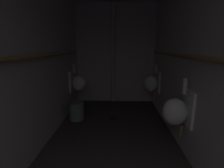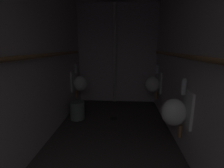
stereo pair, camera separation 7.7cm
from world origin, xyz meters
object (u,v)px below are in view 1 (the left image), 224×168
object	(u,v)px
urinal_right_mid	(177,111)
standpipe_back_wall	(113,55)
urinal_left_mid	(78,83)
floor_drain	(113,118)
waste_bin	(77,111)
urinal_right_far	(152,83)

from	to	relation	value
urinal_right_mid	standpipe_back_wall	distance (m)	2.25
urinal_left_mid	floor_drain	xyz separation A→B (m)	(0.79, -0.49, -0.59)
urinal_right_mid	floor_drain	world-z (taller)	urinal_right_mid
waste_bin	urinal_right_far	bearing A→B (deg)	20.42
urinal_right_far	standpipe_back_wall	size ratio (longest dim) A/B	0.33
floor_drain	waste_bin	xyz separation A→B (m)	(-0.70, -0.05, 0.17)
urinal_right_mid	floor_drain	distance (m)	1.44
standpipe_back_wall	waste_bin	bearing A→B (deg)	-122.77
standpipe_back_wall	floor_drain	bearing A→B (deg)	-87.60
urinal_right_far	floor_drain	size ratio (longest dim) A/B	5.39
urinal_left_mid	floor_drain	distance (m)	1.10
standpipe_back_wall	waste_bin	xyz separation A→B (m)	(-0.66, -1.03, -1.01)
floor_drain	standpipe_back_wall	bearing A→B (deg)	92.40
urinal_right_far	urinal_right_mid	bearing A→B (deg)	-90.00
urinal_right_mid	urinal_right_far	size ratio (longest dim) A/B	1.00
urinal_right_far	waste_bin	xyz separation A→B (m)	(-1.52, -0.57, -0.43)
waste_bin	floor_drain	bearing A→B (deg)	4.29
standpipe_back_wall	urinal_left_mid	bearing A→B (deg)	-146.99
urinal_right_far	standpipe_back_wall	distance (m)	1.13
urinal_left_mid	standpipe_back_wall	bearing A→B (deg)	33.01
urinal_right_far	waste_bin	distance (m)	1.67
urinal_right_far	waste_bin	size ratio (longest dim) A/B	2.21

